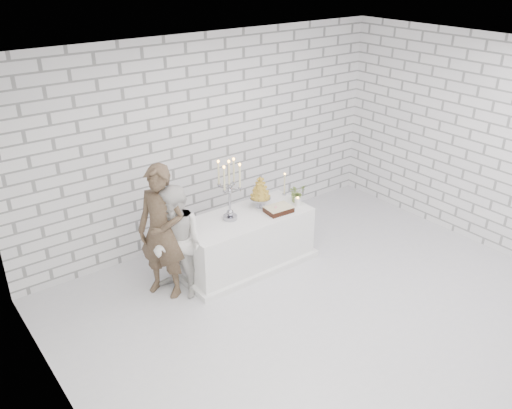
# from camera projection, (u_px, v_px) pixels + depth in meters

# --- Properties ---
(ground) EXTENTS (6.00, 5.00, 0.01)m
(ground) POSITION_uv_depth(u_px,v_px,m) (324.00, 310.00, 6.50)
(ground) COLOR silver
(ground) RESTS_ON ground
(ceiling) EXTENTS (6.00, 5.00, 0.01)m
(ceiling) POSITION_uv_depth(u_px,v_px,m) (341.00, 60.00, 5.20)
(ceiling) COLOR white
(ceiling) RESTS_ON ground
(wall_back) EXTENTS (6.00, 0.01, 3.00)m
(wall_back) POSITION_uv_depth(u_px,v_px,m) (209.00, 140.00, 7.65)
(wall_back) COLOR white
(wall_back) RESTS_ON ground
(wall_left) EXTENTS (0.01, 5.00, 3.00)m
(wall_left) POSITION_uv_depth(u_px,v_px,m) (60.00, 295.00, 4.22)
(wall_left) COLOR white
(wall_left) RESTS_ON ground
(wall_right) EXTENTS (0.01, 5.00, 3.00)m
(wall_right) POSITION_uv_depth(u_px,v_px,m) (485.00, 144.00, 7.48)
(wall_right) COLOR white
(wall_right) RESTS_ON ground
(cake_table) EXTENTS (1.80, 0.80, 0.75)m
(cake_table) POSITION_uv_depth(u_px,v_px,m) (246.00, 240.00, 7.29)
(cake_table) COLOR white
(cake_table) RESTS_ON ground
(groom) EXTENTS (0.68, 0.76, 1.73)m
(groom) POSITION_uv_depth(u_px,v_px,m) (162.00, 232.00, 6.47)
(groom) COLOR #473424
(groom) RESTS_ON ground
(bride) EXTENTS (0.75, 0.85, 1.47)m
(bride) POSITION_uv_depth(u_px,v_px,m) (177.00, 243.00, 6.50)
(bride) COLOR white
(bride) RESTS_ON ground
(candelabra) EXTENTS (0.41, 0.41, 0.84)m
(candelabra) POSITION_uv_depth(u_px,v_px,m) (230.00, 190.00, 6.86)
(candelabra) COLOR #95959F
(candelabra) RESTS_ON cake_table
(croquembouche) EXTENTS (0.37, 0.37, 0.46)m
(croquembouche) POSITION_uv_depth(u_px,v_px,m) (260.00, 192.00, 7.28)
(croquembouche) COLOR olive
(croquembouche) RESTS_ON cake_table
(chocolate_cake) EXTENTS (0.37, 0.28, 0.08)m
(chocolate_cake) POSITION_uv_depth(u_px,v_px,m) (279.00, 209.00, 7.21)
(chocolate_cake) COLOR black
(chocolate_cake) RESTS_ON cake_table
(pillar_candle) EXTENTS (0.10, 0.10, 0.12)m
(pillar_candle) POSITION_uv_depth(u_px,v_px,m) (298.00, 202.00, 7.38)
(pillar_candle) COLOR white
(pillar_candle) RESTS_ON cake_table
(extra_taper) EXTENTS (0.07, 0.07, 0.32)m
(extra_taper) POSITION_uv_depth(u_px,v_px,m) (285.00, 185.00, 7.67)
(extra_taper) COLOR beige
(extra_taper) RESTS_ON cake_table
(flowers) EXTENTS (0.26, 0.23, 0.26)m
(flowers) POSITION_uv_depth(u_px,v_px,m) (297.00, 193.00, 7.48)
(flowers) COLOR olive
(flowers) RESTS_ON cake_table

